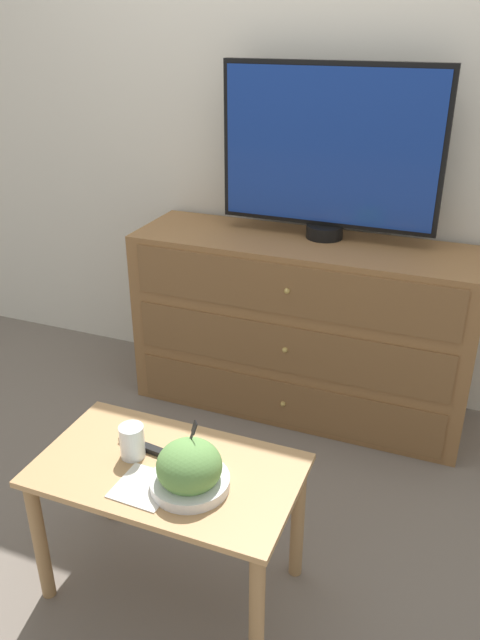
% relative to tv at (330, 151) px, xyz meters
% --- Properties ---
extents(ground_plane, '(12.00, 12.00, 0.00)m').
position_rel_tv_xyz_m(ground_plane, '(-0.18, 0.17, -1.20)').
color(ground_plane, '#70665B').
extents(wall_back, '(12.00, 0.05, 2.60)m').
position_rel_tv_xyz_m(wall_back, '(-0.18, 0.19, 0.10)').
color(wall_back, silver).
rests_on(wall_back, ground_plane).
extents(dresser, '(1.52, 0.47, 0.83)m').
position_rel_tv_xyz_m(dresser, '(-0.06, -0.09, -0.79)').
color(dresser, olive).
rests_on(dresser, ground_plane).
extents(tv, '(0.93, 0.16, 0.72)m').
position_rel_tv_xyz_m(tv, '(0.00, 0.00, 0.00)').
color(tv, black).
rests_on(tv, dresser).
extents(coffee_table, '(0.79, 0.46, 0.48)m').
position_rel_tv_xyz_m(coffee_table, '(-0.13, -1.27, -0.81)').
color(coffee_table, tan).
rests_on(coffee_table, ground_plane).
extents(takeout_bowl, '(0.23, 0.23, 0.20)m').
position_rel_tv_xyz_m(takeout_bowl, '(-0.03, -1.32, -0.66)').
color(takeout_bowl, silver).
rests_on(takeout_bowl, coffee_table).
extents(drink_cup, '(0.08, 0.08, 0.11)m').
position_rel_tv_xyz_m(drink_cup, '(-0.25, -1.26, -0.67)').
color(drink_cup, '#9E6638').
rests_on(drink_cup, coffee_table).
extents(napkin, '(0.17, 0.17, 0.00)m').
position_rel_tv_xyz_m(napkin, '(-0.15, -1.38, -0.72)').
color(napkin, silver).
rests_on(napkin, coffee_table).
extents(remote_control, '(0.16, 0.05, 0.02)m').
position_rel_tv_xyz_m(remote_control, '(-0.25, -1.22, -0.71)').
color(remote_control, black).
rests_on(remote_control, coffee_table).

